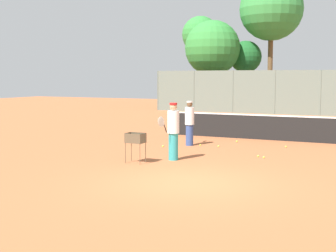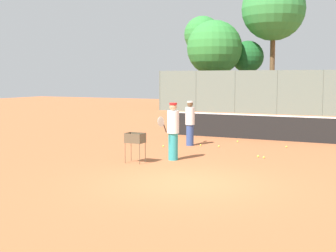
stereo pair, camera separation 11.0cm
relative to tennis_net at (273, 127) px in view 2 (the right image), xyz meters
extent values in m
plane|color=#B26038|center=(0.00, -8.89, -0.56)|extent=(80.00, 80.00, 0.00)
cylinder|color=#26592D|center=(-4.58, 0.00, -0.02)|extent=(0.10, 0.10, 1.07)
cube|color=black|center=(0.00, 0.00, -0.05)|extent=(9.16, 0.01, 1.01)
cube|color=white|center=(0.00, 0.00, 0.48)|extent=(9.16, 0.02, 0.06)
cylinder|color=slate|center=(-12.52, 13.94, 1.01)|extent=(0.08, 0.08, 3.14)
cylinder|color=slate|center=(-9.39, 13.94, 1.01)|extent=(0.08, 0.08, 3.14)
cylinder|color=slate|center=(-6.26, 13.94, 1.01)|extent=(0.08, 0.08, 3.14)
cylinder|color=slate|center=(-3.13, 13.94, 1.01)|extent=(0.08, 0.08, 3.14)
cylinder|color=slate|center=(0.00, 13.94, 1.01)|extent=(0.08, 0.08, 3.14)
cube|color=slate|center=(0.00, 13.94, 1.01)|extent=(25.04, 0.01, 3.14)
cylinder|color=brown|center=(-9.05, 17.02, 1.27)|extent=(0.55, 0.55, 3.66)
sphere|color=#338438|center=(-9.05, 17.02, 4.46)|extent=(4.53, 4.53, 4.53)
cylinder|color=brown|center=(-11.28, 19.92, 2.16)|extent=(0.53, 0.53, 5.43)
sphere|color=#338438|center=(-11.28, 19.92, 5.86)|extent=(3.29, 3.29, 3.29)
cylinder|color=brown|center=(-4.70, 18.87, 2.74)|extent=(0.40, 0.40, 6.60)
sphere|color=#388E42|center=(-4.70, 18.87, 7.58)|extent=(5.12, 5.12, 5.12)
cylinder|color=brown|center=(-6.90, 19.25, 1.21)|extent=(0.34, 0.34, 3.54)
sphere|color=#1E6028|center=(-6.90, 19.25, 3.79)|extent=(2.69, 2.69, 2.69)
cylinder|color=#334C8C|center=(-2.52, -2.91, -0.15)|extent=(0.29, 0.29, 0.81)
cylinder|color=white|center=(-2.52, -2.91, 0.59)|extent=(0.36, 0.36, 0.68)
sphere|color=brown|center=(-2.52, -2.91, 1.04)|extent=(0.22, 0.22, 0.22)
cylinder|color=white|center=(-2.52, -2.91, 1.14)|extent=(0.23, 0.23, 0.06)
cylinder|color=black|center=(-2.66, -2.58, 0.43)|extent=(0.08, 0.15, 0.27)
ellipsoid|color=silver|center=(-2.73, -2.41, 0.65)|extent=(0.18, 0.38, 0.43)
cylinder|color=teal|center=(-1.73, -6.07, -0.13)|extent=(0.31, 0.31, 0.86)
cylinder|color=white|center=(-1.73, -6.07, 0.67)|extent=(0.38, 0.38, 0.72)
sphere|color=tan|center=(-1.73, -6.07, 1.14)|extent=(0.23, 0.23, 0.23)
cylinder|color=red|center=(-1.73, -6.07, 1.24)|extent=(0.25, 0.25, 0.06)
cylinder|color=black|center=(-1.84, -6.43, 0.49)|extent=(0.07, 0.15, 0.27)
ellipsoid|color=silver|center=(-1.90, -6.60, 0.71)|extent=(0.15, 0.39, 0.43)
cylinder|color=brown|center=(-2.83, -7.21, -0.24)|extent=(0.02, 0.02, 0.63)
cylinder|color=brown|center=(-2.32, -7.21, -0.24)|extent=(0.02, 0.02, 0.63)
cylinder|color=brown|center=(-2.83, -6.85, -0.24)|extent=(0.02, 0.02, 0.63)
cylinder|color=brown|center=(-2.32, -6.85, -0.24)|extent=(0.02, 0.02, 0.63)
cube|color=brown|center=(-2.57, -7.03, 0.08)|extent=(0.55, 0.40, 0.01)
cube|color=brown|center=(-2.57, -7.23, 0.22)|extent=(0.55, 0.01, 0.30)
cube|color=brown|center=(-2.57, -6.83, 0.22)|extent=(0.55, 0.01, 0.30)
cube|color=brown|center=(-2.85, -7.03, 0.22)|extent=(0.01, 0.40, 0.30)
cube|color=brown|center=(-2.30, -7.03, 0.22)|extent=(0.01, 0.40, 0.30)
sphere|color=#D1E54C|center=(-2.73, -7.01, 0.17)|extent=(0.07, 0.07, 0.07)
sphere|color=#D1E54C|center=(-2.41, -7.03, 0.17)|extent=(0.07, 0.07, 0.07)
sphere|color=#D1E54C|center=(-2.48, -7.13, 0.17)|extent=(0.07, 0.07, 0.07)
sphere|color=#D1E54C|center=(-2.62, -6.98, 0.11)|extent=(0.07, 0.07, 0.07)
sphere|color=#D1E54C|center=(-2.64, -7.09, 0.11)|extent=(0.07, 0.07, 0.07)
sphere|color=#D1E54C|center=(-2.35, -7.10, 0.17)|extent=(0.07, 0.07, 0.07)
sphere|color=#D1E54C|center=(-2.55, -6.96, 0.17)|extent=(0.07, 0.07, 0.07)
sphere|color=#D1E54C|center=(-2.40, -6.90, 0.11)|extent=(0.07, 0.07, 0.07)
sphere|color=#D1E54C|center=(-2.66, -6.93, 0.17)|extent=(0.07, 0.07, 0.07)
sphere|color=#D1E54C|center=(-2.37, -7.11, 0.17)|extent=(0.07, 0.07, 0.07)
sphere|color=#D1E54C|center=(-2.43, -6.95, 0.11)|extent=(0.07, 0.07, 0.07)
sphere|color=#D1E54C|center=(-2.76, -6.99, 0.11)|extent=(0.07, 0.07, 0.07)
sphere|color=#D1E54C|center=(-1.38, -2.79, -0.52)|extent=(0.07, 0.07, 0.07)
sphere|color=#D1E54C|center=(0.80, -4.49, -0.52)|extent=(0.07, 0.07, 0.07)
sphere|color=#D1E54C|center=(0.57, -4.35, -0.52)|extent=(0.07, 0.07, 0.07)
sphere|color=#D1E54C|center=(-1.15, -1.22, -0.52)|extent=(0.07, 0.07, 0.07)
sphere|color=#D1E54C|center=(-2.11, -2.82, -0.52)|extent=(0.07, 0.07, 0.07)
sphere|color=#D1E54C|center=(0.96, -1.81, -0.52)|extent=(0.07, 0.07, 0.07)
sphere|color=#D1E54C|center=(-3.26, -3.74, -0.52)|extent=(0.07, 0.07, 0.07)
cube|color=white|center=(-5.57, 17.61, -0.11)|extent=(4.20, 1.70, 0.90)
cube|color=#33383D|center=(-5.77, 17.61, 0.69)|extent=(2.20, 1.50, 0.70)
camera|label=1|loc=(4.54, -19.43, 2.08)|focal=50.00mm
camera|label=2|loc=(4.64, -19.39, 2.08)|focal=50.00mm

